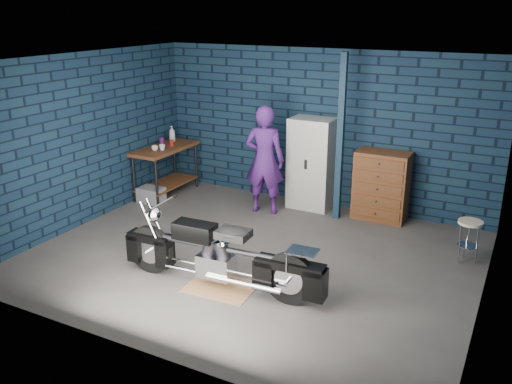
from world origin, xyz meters
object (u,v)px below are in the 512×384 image
tool_chest (381,186)px  storage_bin (151,195)px  shop_stool (468,241)px  person (265,160)px  workbench (166,171)px  motorcycle (220,250)px  locker (311,164)px

tool_chest → storage_bin: bearing=-164.0°
tool_chest → shop_stool: tool_chest is taller
storage_bin → shop_stool: bearing=1.0°
person → workbench: bearing=-10.5°
person → storage_bin: person is taller
tool_chest → shop_stool: bearing=-34.0°
person → motorcycle: bearing=93.9°
tool_chest → motorcycle: bearing=-109.4°
locker → tool_chest: bearing=0.0°
storage_bin → workbench: bearing=92.3°
workbench → motorcycle: size_ratio=0.61×
storage_bin → locker: bearing=22.9°
motorcycle → locker: 3.22m
motorcycle → workbench: bearing=133.3°
tool_chest → locker: bearing=180.0°
workbench → person: (2.03, 0.02, 0.46)m
person → locker: size_ratio=1.17×
storage_bin → person: bearing=14.6°
person → storage_bin: 2.22m
workbench → storage_bin: workbench is taller
motorcycle → shop_stool: motorcycle is taller
workbench → shop_stool: bearing=-4.3°
tool_chest → shop_stool: 1.83m
workbench → storage_bin: bearing=-87.7°
motorcycle → shop_stool: 3.43m
motorcycle → storage_bin: (-2.72, 2.10, -0.37)m
storage_bin → locker: 2.92m
shop_stool → locker: bearing=159.6°
motorcycle → person: person is taller
person → tool_chest: bearing=-173.6°
workbench → motorcycle: bearing=-43.5°
storage_bin → shop_stool: shop_stool is taller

